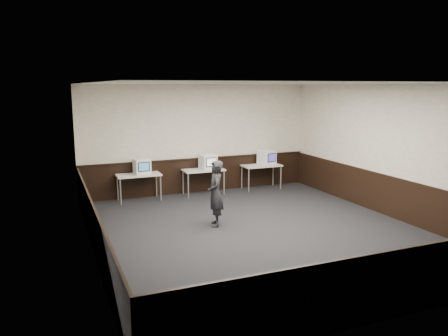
# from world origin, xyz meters

# --- Properties ---
(floor) EXTENTS (8.00, 8.00, 0.00)m
(floor) POSITION_xyz_m (0.00, 0.00, 0.00)
(floor) COLOR black
(floor) RESTS_ON ground
(ceiling) EXTENTS (8.00, 8.00, 0.00)m
(ceiling) POSITION_xyz_m (0.00, 0.00, 3.20)
(ceiling) COLOR white
(ceiling) RESTS_ON back_wall
(back_wall) EXTENTS (7.00, 0.00, 7.00)m
(back_wall) POSITION_xyz_m (0.00, 4.00, 1.60)
(back_wall) COLOR beige
(back_wall) RESTS_ON ground
(front_wall) EXTENTS (7.00, 0.00, 7.00)m
(front_wall) POSITION_xyz_m (0.00, -4.00, 1.60)
(front_wall) COLOR beige
(front_wall) RESTS_ON ground
(left_wall) EXTENTS (0.00, 8.00, 8.00)m
(left_wall) POSITION_xyz_m (-3.50, 0.00, 1.60)
(left_wall) COLOR beige
(left_wall) RESTS_ON ground
(right_wall) EXTENTS (0.00, 8.00, 8.00)m
(right_wall) POSITION_xyz_m (3.50, 0.00, 1.60)
(right_wall) COLOR beige
(right_wall) RESTS_ON ground
(wainscot_back) EXTENTS (6.98, 0.04, 1.00)m
(wainscot_back) POSITION_xyz_m (0.00, 3.98, 0.50)
(wainscot_back) COLOR black
(wainscot_back) RESTS_ON back_wall
(wainscot_front) EXTENTS (6.98, 0.04, 1.00)m
(wainscot_front) POSITION_xyz_m (0.00, -3.98, 0.50)
(wainscot_front) COLOR black
(wainscot_front) RESTS_ON front_wall
(wainscot_left) EXTENTS (0.04, 7.98, 1.00)m
(wainscot_left) POSITION_xyz_m (-3.48, 0.00, 0.50)
(wainscot_left) COLOR black
(wainscot_left) RESTS_ON left_wall
(wainscot_right) EXTENTS (0.04, 7.98, 1.00)m
(wainscot_right) POSITION_xyz_m (3.48, 0.00, 0.50)
(wainscot_right) COLOR black
(wainscot_right) RESTS_ON right_wall
(wainscot_rail) EXTENTS (6.98, 0.06, 0.04)m
(wainscot_rail) POSITION_xyz_m (0.00, 3.96, 1.02)
(wainscot_rail) COLOR black
(wainscot_rail) RESTS_ON wainscot_back
(desk_left) EXTENTS (1.20, 0.60, 0.75)m
(desk_left) POSITION_xyz_m (-1.90, 3.60, 0.68)
(desk_left) COLOR silver
(desk_left) RESTS_ON ground
(desk_center) EXTENTS (1.20, 0.60, 0.75)m
(desk_center) POSITION_xyz_m (0.00, 3.60, 0.68)
(desk_center) COLOR silver
(desk_center) RESTS_ON ground
(desk_right) EXTENTS (1.20, 0.60, 0.75)m
(desk_right) POSITION_xyz_m (1.90, 3.60, 0.68)
(desk_right) COLOR silver
(desk_right) RESTS_ON ground
(emac_left) EXTENTS (0.45, 0.48, 0.43)m
(emac_left) POSITION_xyz_m (-1.79, 3.63, 0.96)
(emac_left) COLOR white
(emac_left) RESTS_ON desk_left
(emac_center) EXTENTS (0.47, 0.50, 0.43)m
(emac_center) POSITION_xyz_m (0.14, 3.61, 0.97)
(emac_center) COLOR white
(emac_center) RESTS_ON desk_center
(emac_right) EXTENTS (0.54, 0.55, 0.44)m
(emac_right) POSITION_xyz_m (2.10, 3.64, 0.97)
(emac_right) COLOR white
(emac_right) RESTS_ON desk_right
(person) EXTENTS (0.49, 0.62, 1.50)m
(person) POSITION_xyz_m (-0.73, 0.73, 0.75)
(person) COLOR black
(person) RESTS_ON ground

